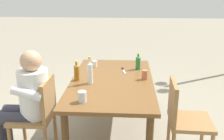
{
  "coord_description": "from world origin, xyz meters",
  "views": [
    {
      "loc": [
        2.87,
        0.18,
        1.82
      ],
      "look_at": [
        0.0,
        0.0,
        0.86
      ],
      "focal_mm": 41.9,
      "sensor_mm": 36.0,
      "label": 1
    }
  ],
  "objects_px": {
    "dining_table": "(112,87)",
    "chair_near_right": "(39,112)",
    "bottle_green": "(138,62)",
    "table_knife": "(123,70)",
    "bottle_amber": "(77,72)",
    "cup_glass": "(82,97)",
    "bottle_clear": "(90,72)",
    "person_in_white_shirt": "(27,98)",
    "cup_terracotta": "(145,75)",
    "chair_far_right": "(183,116)",
    "cup_white": "(95,64)"
  },
  "relations": [
    {
      "from": "dining_table",
      "to": "bottle_green",
      "type": "relative_size",
      "value": 7.52
    },
    {
      "from": "bottle_clear",
      "to": "cup_white",
      "type": "xyz_separation_m",
      "value": [
        -0.63,
        -0.03,
        -0.09
      ]
    },
    {
      "from": "dining_table",
      "to": "table_knife",
      "type": "relative_size",
      "value": 6.94
    },
    {
      "from": "bottle_green",
      "to": "table_knife",
      "type": "relative_size",
      "value": 0.92
    },
    {
      "from": "dining_table",
      "to": "bottle_green",
      "type": "xyz_separation_m",
      "value": [
        -0.42,
        0.32,
        0.18
      ]
    },
    {
      "from": "chair_near_right",
      "to": "table_knife",
      "type": "distance_m",
      "value": 1.19
    },
    {
      "from": "dining_table",
      "to": "bottle_clear",
      "type": "distance_m",
      "value": 0.35
    },
    {
      "from": "person_in_white_shirt",
      "to": "bottle_amber",
      "type": "distance_m",
      "value": 0.61
    },
    {
      "from": "person_in_white_shirt",
      "to": "bottle_amber",
      "type": "bearing_deg",
      "value": 125.03
    },
    {
      "from": "dining_table",
      "to": "cup_glass",
      "type": "relative_size",
      "value": 15.64
    },
    {
      "from": "dining_table",
      "to": "chair_near_right",
      "type": "bearing_deg",
      "value": -64.22
    },
    {
      "from": "chair_near_right",
      "to": "bottle_clear",
      "type": "bearing_deg",
      "value": 114.07
    },
    {
      "from": "dining_table",
      "to": "cup_glass",
      "type": "distance_m",
      "value": 0.68
    },
    {
      "from": "chair_far_right",
      "to": "person_in_white_shirt",
      "type": "xyz_separation_m",
      "value": [
        0.0,
        -1.66,
        0.17
      ]
    },
    {
      "from": "cup_glass",
      "to": "dining_table",
      "type": "bearing_deg",
      "value": 158.5
    },
    {
      "from": "dining_table",
      "to": "table_knife",
      "type": "xyz_separation_m",
      "value": [
        -0.35,
        0.13,
        0.09
      ]
    },
    {
      "from": "cup_glass",
      "to": "cup_terracotta",
      "type": "relative_size",
      "value": 0.95
    },
    {
      "from": "bottle_green",
      "to": "chair_near_right",
      "type": "bearing_deg",
      "value": -54.11
    },
    {
      "from": "chair_near_right",
      "to": "chair_far_right",
      "type": "bearing_deg",
      "value": 90.08
    },
    {
      "from": "bottle_amber",
      "to": "bottle_green",
      "type": "height_order",
      "value": "bottle_amber"
    },
    {
      "from": "person_in_white_shirt",
      "to": "bottle_clear",
      "type": "xyz_separation_m",
      "value": [
        -0.24,
        0.64,
        0.22
      ]
    },
    {
      "from": "bottle_green",
      "to": "cup_terracotta",
      "type": "bearing_deg",
      "value": 9.89
    },
    {
      "from": "bottle_amber",
      "to": "cup_glass",
      "type": "relative_size",
      "value": 2.22
    },
    {
      "from": "dining_table",
      "to": "cup_terracotta",
      "type": "height_order",
      "value": "cup_terracotta"
    },
    {
      "from": "person_in_white_shirt",
      "to": "cup_terracotta",
      "type": "relative_size",
      "value": 10.46
    },
    {
      "from": "bottle_amber",
      "to": "cup_white",
      "type": "distance_m",
      "value": 0.56
    },
    {
      "from": "person_in_white_shirt",
      "to": "bottle_amber",
      "type": "xyz_separation_m",
      "value": [
        -0.33,
        0.48,
        0.19
      ]
    },
    {
      "from": "person_in_white_shirt",
      "to": "table_knife",
      "type": "distance_m",
      "value": 1.25
    },
    {
      "from": "chair_far_right",
      "to": "bottle_green",
      "type": "xyz_separation_m",
      "value": [
        -0.79,
        -0.46,
        0.35
      ]
    },
    {
      "from": "chair_near_right",
      "to": "chair_far_right",
      "type": "height_order",
      "value": "same"
    },
    {
      "from": "dining_table",
      "to": "bottle_green",
      "type": "distance_m",
      "value": 0.55
    },
    {
      "from": "bottle_clear",
      "to": "cup_white",
      "type": "distance_m",
      "value": 0.64
    },
    {
      "from": "chair_near_right",
      "to": "cup_terracotta",
      "type": "height_order",
      "value": "chair_near_right"
    },
    {
      "from": "chair_near_right",
      "to": "bottle_amber",
      "type": "height_order",
      "value": "bottle_amber"
    },
    {
      "from": "bottle_green",
      "to": "table_knife",
      "type": "xyz_separation_m",
      "value": [
        0.06,
        -0.19,
        -0.09
      ]
    },
    {
      "from": "dining_table",
      "to": "cup_glass",
      "type": "xyz_separation_m",
      "value": [
        0.62,
        -0.25,
        0.14
      ]
    },
    {
      "from": "bottle_amber",
      "to": "cup_white",
      "type": "bearing_deg",
      "value": 165.58
    },
    {
      "from": "chair_near_right",
      "to": "bottle_amber",
      "type": "bearing_deg",
      "value": 132.23
    },
    {
      "from": "bottle_green",
      "to": "cup_terracotta",
      "type": "height_order",
      "value": "bottle_green"
    },
    {
      "from": "cup_glass",
      "to": "chair_far_right",
      "type": "bearing_deg",
      "value": 103.77
    },
    {
      "from": "cup_terracotta",
      "to": "table_knife",
      "type": "bearing_deg",
      "value": -141.03
    },
    {
      "from": "chair_far_right",
      "to": "cup_white",
      "type": "bearing_deg",
      "value": -129.85
    },
    {
      "from": "chair_near_right",
      "to": "cup_glass",
      "type": "relative_size",
      "value": 8.16
    },
    {
      "from": "chair_near_right",
      "to": "cup_white",
      "type": "bearing_deg",
      "value": 149.88
    },
    {
      "from": "chair_far_right",
      "to": "bottle_amber",
      "type": "xyz_separation_m",
      "value": [
        -0.33,
        -1.18,
        0.36
      ]
    },
    {
      "from": "dining_table",
      "to": "bottle_amber",
      "type": "relative_size",
      "value": 7.05
    },
    {
      "from": "cup_white",
      "to": "table_knife",
      "type": "height_order",
      "value": "cup_white"
    },
    {
      "from": "dining_table",
      "to": "cup_white",
      "type": "xyz_separation_m",
      "value": [
        -0.5,
        -0.27,
        0.13
      ]
    },
    {
      "from": "person_in_white_shirt",
      "to": "bottle_amber",
      "type": "height_order",
      "value": "person_in_white_shirt"
    },
    {
      "from": "person_in_white_shirt",
      "to": "cup_terracotta",
      "type": "distance_m",
      "value": 1.34
    }
  ]
}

